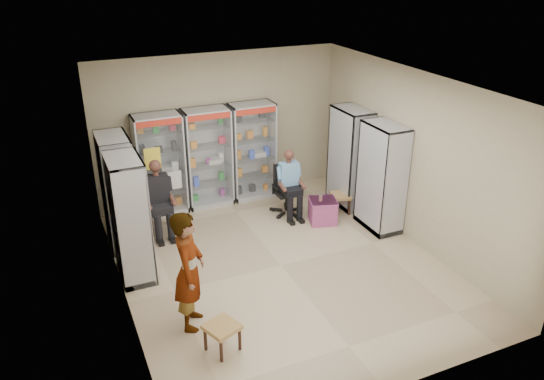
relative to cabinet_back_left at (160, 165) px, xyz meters
name	(u,v)px	position (x,y,z in m)	size (l,w,h in m)	color
floor	(281,265)	(1.30, -2.73, -1.00)	(6.00, 6.00, 0.00)	tan
room_shell	(282,154)	(1.30, -2.73, 0.97)	(5.02, 6.02, 3.01)	tan
cabinet_back_left	(160,165)	(0.00, 0.00, 0.00)	(0.90, 0.50, 2.00)	#AAABB1
cabinet_back_mid	(208,158)	(0.95, 0.00, 0.00)	(0.90, 0.50, 2.00)	#A7A8AE
cabinet_back_right	(252,151)	(1.90, 0.00, 0.00)	(0.90, 0.50, 2.00)	#A3A6AA
cabinet_right_far	(350,158)	(3.53, -1.13, 0.00)	(0.50, 0.90, 2.00)	#B4B6BB
cabinet_right_near	(382,178)	(3.53, -2.23, 0.00)	(0.50, 0.90, 2.00)	#9D9FA3
cabinet_left_far	(119,192)	(-0.93, -0.93, 0.00)	(0.50, 0.90, 2.00)	silver
cabinet_left_near	(130,219)	(-0.93, -2.03, 0.00)	(0.50, 0.90, 2.00)	#A3A5AA
wooden_chair	(158,208)	(-0.25, -0.73, -0.53)	(0.42, 0.42, 0.94)	#302012
seated_customer	(158,199)	(-0.25, -0.78, -0.33)	(0.44, 0.60, 1.34)	black
office_chair	(287,190)	(2.21, -1.02, -0.50)	(0.54, 0.54, 0.99)	black
seated_shopkeeper	(288,184)	(2.21, -1.07, -0.37)	(0.42, 0.58, 1.26)	#6691CB
pink_trunk	(323,211)	(2.67, -1.65, -0.77)	(0.48, 0.46, 0.46)	#9F3F70
tea_glass	(321,198)	(2.61, -1.65, -0.49)	(0.07, 0.07, 0.10)	#511B06
woven_stool_a	(340,203)	(3.20, -1.41, -0.81)	(0.38, 0.38, 0.38)	#B17A4B
woven_stool_b	(222,337)	(-0.24, -4.26, -0.80)	(0.39, 0.39, 0.39)	#A67246
standing_man	(189,271)	(-0.45, -3.58, -0.13)	(0.63, 0.41, 1.73)	gray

